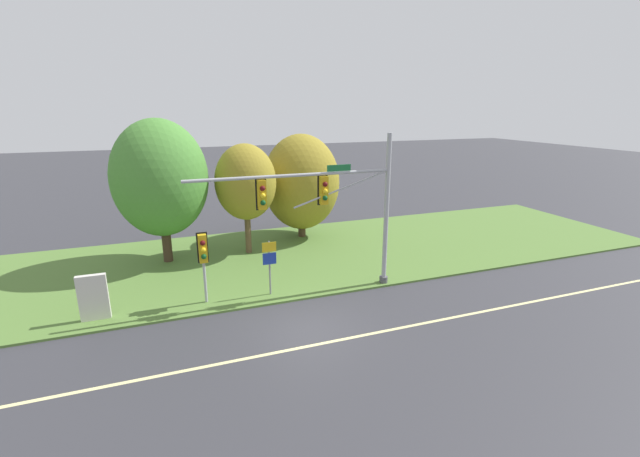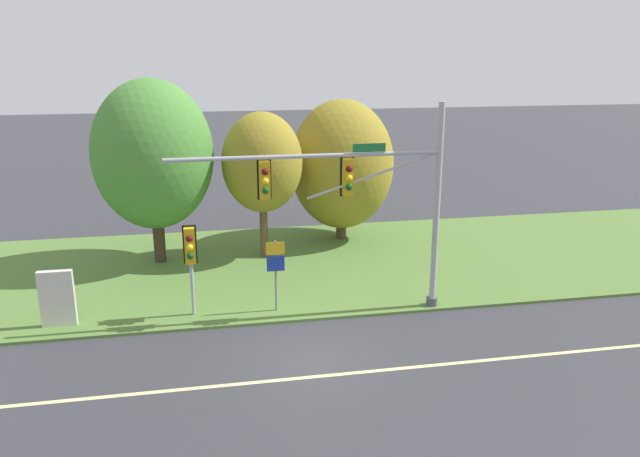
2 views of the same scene
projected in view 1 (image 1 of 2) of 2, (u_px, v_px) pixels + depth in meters
The scene contains 10 objects.
ground_plane at pixel (308, 329), 16.73m from camera, with size 160.00×160.00×0.00m, color #333338.
lane_stripe at pixel (319, 344), 15.65m from camera, with size 36.00×0.16×0.01m, color beige.
grass_verge at pixel (261, 259), 24.15m from camera, with size 48.00×11.50×0.10m, color #517533.
traffic_signal_mast at pixel (336, 201), 18.87m from camera, with size 9.20×0.49×7.15m.
pedestrian_signal_near_kerb at pixel (203, 253), 18.01m from camera, with size 0.46×0.55×3.20m.
route_sign_post at pixel (270, 260), 19.13m from camera, with size 0.64×0.08×2.54m.
tree_nearest_road at pixel (160, 179), 22.49m from camera, with size 4.95×4.95×7.73m.
tree_left_of_mast at pixel (246, 182), 24.02m from camera, with size 3.44×3.44×6.32m.
tree_behind_signpost at pixel (301, 182), 27.30m from camera, with size 4.86×4.86×6.64m.
info_kiosk at pixel (93, 298), 17.03m from camera, with size 1.10×0.24×1.90m.
Camera 1 is at (-4.77, -14.21, 8.41)m, focal length 24.00 mm.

